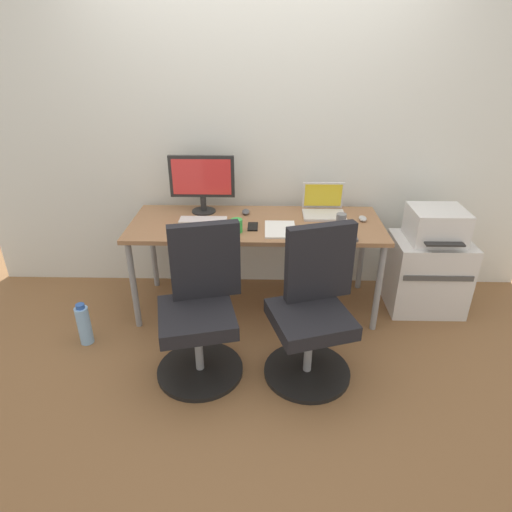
{
  "coord_description": "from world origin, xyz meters",
  "views": [
    {
      "loc": [
        0.06,
        -2.91,
        1.9
      ],
      "look_at": [
        0.0,
        -0.05,
        0.46
      ],
      "focal_mm": 30.57,
      "sensor_mm": 36.0,
      "label": 1
    }
  ],
  "objects_px": {
    "office_chair_right": "(313,312)",
    "desktop_monitor": "(202,180)",
    "printer": "(436,225)",
    "water_bottle_on_floor": "(84,325)",
    "office_chair_left": "(200,310)",
    "open_laptop": "(324,207)",
    "coffee_mug": "(237,226)",
    "side_cabinet": "(426,274)"
  },
  "relations": [
    {
      "from": "office_chair_right",
      "to": "desktop_monitor",
      "type": "xyz_separation_m",
      "value": [
        -0.76,
        0.92,
        0.53
      ]
    },
    {
      "from": "printer",
      "to": "water_bottle_on_floor",
      "type": "xyz_separation_m",
      "value": [
        -2.46,
        -0.52,
        -0.54
      ]
    },
    {
      "from": "office_chair_left",
      "to": "desktop_monitor",
      "type": "height_order",
      "value": "desktop_monitor"
    },
    {
      "from": "open_laptop",
      "to": "coffee_mug",
      "type": "bearing_deg",
      "value": -150.67
    },
    {
      "from": "office_chair_right",
      "to": "side_cabinet",
      "type": "relative_size",
      "value": 1.65
    },
    {
      "from": "office_chair_left",
      "to": "coffee_mug",
      "type": "xyz_separation_m",
      "value": [
        0.19,
        0.54,
        0.33
      ]
    },
    {
      "from": "side_cabinet",
      "to": "water_bottle_on_floor",
      "type": "xyz_separation_m",
      "value": [
        -2.46,
        -0.52,
        -0.14
      ]
    },
    {
      "from": "side_cabinet",
      "to": "desktop_monitor",
      "type": "bearing_deg",
      "value": 173.98
    },
    {
      "from": "open_laptop",
      "to": "office_chair_right",
      "type": "bearing_deg",
      "value": -99.22
    },
    {
      "from": "side_cabinet",
      "to": "office_chair_right",
      "type": "bearing_deg",
      "value": -141.88
    },
    {
      "from": "water_bottle_on_floor",
      "to": "printer",
      "type": "bearing_deg",
      "value": 11.86
    },
    {
      "from": "water_bottle_on_floor",
      "to": "office_chair_right",
      "type": "bearing_deg",
      "value": -8.3
    },
    {
      "from": "printer",
      "to": "coffee_mug",
      "type": "bearing_deg",
      "value": -172.25
    },
    {
      "from": "printer",
      "to": "open_laptop",
      "type": "xyz_separation_m",
      "value": [
        -0.8,
        0.16,
        0.07
      ]
    },
    {
      "from": "side_cabinet",
      "to": "coffee_mug",
      "type": "relative_size",
      "value": 6.18
    },
    {
      "from": "office_chair_right",
      "to": "side_cabinet",
      "type": "distance_m",
      "value": 1.21
    },
    {
      "from": "printer",
      "to": "coffee_mug",
      "type": "height_order",
      "value": "printer"
    },
    {
      "from": "printer",
      "to": "open_laptop",
      "type": "distance_m",
      "value": 0.82
    },
    {
      "from": "open_laptop",
      "to": "office_chair_left",
      "type": "bearing_deg",
      "value": -132.53
    },
    {
      "from": "office_chair_right",
      "to": "side_cabinet",
      "type": "bearing_deg",
      "value": 38.12
    },
    {
      "from": "printer",
      "to": "desktop_monitor",
      "type": "height_order",
      "value": "desktop_monitor"
    },
    {
      "from": "office_chair_left",
      "to": "side_cabinet",
      "type": "distance_m",
      "value": 1.79
    },
    {
      "from": "open_laptop",
      "to": "printer",
      "type": "bearing_deg",
      "value": -11.36
    },
    {
      "from": "coffee_mug",
      "to": "water_bottle_on_floor",
      "type": "bearing_deg",
      "value": -162.66
    },
    {
      "from": "office_chair_right",
      "to": "water_bottle_on_floor",
      "type": "relative_size",
      "value": 3.03
    },
    {
      "from": "water_bottle_on_floor",
      "to": "coffee_mug",
      "type": "bearing_deg",
      "value": 17.34
    },
    {
      "from": "water_bottle_on_floor",
      "to": "office_chair_left",
      "type": "bearing_deg",
      "value": -14.68
    },
    {
      "from": "water_bottle_on_floor",
      "to": "coffee_mug",
      "type": "distance_m",
      "value": 1.24
    },
    {
      "from": "office_chair_left",
      "to": "water_bottle_on_floor",
      "type": "distance_m",
      "value": 0.91
    },
    {
      "from": "printer",
      "to": "desktop_monitor",
      "type": "distance_m",
      "value": 1.73
    },
    {
      "from": "office_chair_left",
      "to": "printer",
      "type": "xyz_separation_m",
      "value": [
        1.62,
        0.74,
        0.26
      ]
    },
    {
      "from": "office_chair_left",
      "to": "water_bottle_on_floor",
      "type": "bearing_deg",
      "value": 165.32
    },
    {
      "from": "office_chair_left",
      "to": "open_laptop",
      "type": "distance_m",
      "value": 1.26
    },
    {
      "from": "side_cabinet",
      "to": "open_laptop",
      "type": "relative_size",
      "value": 1.83
    },
    {
      "from": "printer",
      "to": "coffee_mug",
      "type": "distance_m",
      "value": 1.44
    },
    {
      "from": "office_chair_left",
      "to": "office_chair_right",
      "type": "height_order",
      "value": "same"
    },
    {
      "from": "water_bottle_on_floor",
      "to": "desktop_monitor",
      "type": "relative_size",
      "value": 0.65
    },
    {
      "from": "side_cabinet",
      "to": "printer",
      "type": "xyz_separation_m",
      "value": [
        0.0,
        -0.0,
        0.4
      ]
    },
    {
      "from": "coffee_mug",
      "to": "side_cabinet",
      "type": "bearing_deg",
      "value": 7.79
    },
    {
      "from": "side_cabinet",
      "to": "desktop_monitor",
      "type": "xyz_separation_m",
      "value": [
        -1.7,
        0.18,
        0.67
      ]
    },
    {
      "from": "desktop_monitor",
      "to": "office_chair_left",
      "type": "bearing_deg",
      "value": -84.88
    },
    {
      "from": "desktop_monitor",
      "to": "coffee_mug",
      "type": "height_order",
      "value": "desktop_monitor"
    }
  ]
}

